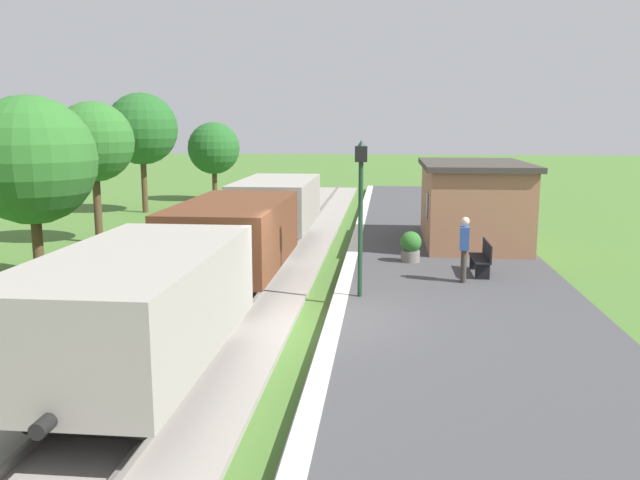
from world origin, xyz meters
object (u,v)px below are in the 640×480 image
at_px(station_hut, 473,202).
at_px(lamp_post_near, 361,190).
at_px(freight_train, 234,240).
at_px(tree_field_left, 142,129).
at_px(person_waiting, 464,247).
at_px(bench_near_hut, 482,257).
at_px(tree_trackside_mid, 31,161).
at_px(tree_field_distant, 214,148).
at_px(potted_planter, 411,246).
at_px(tree_trackside_far, 94,142).

xyz_separation_m(station_hut, lamp_post_near, (-3.55, -7.57, 1.15)).
bearing_deg(freight_train, tree_field_left, 118.09).
bearing_deg(station_hut, person_waiting, -98.98).
height_order(bench_near_hut, person_waiting, person_waiting).
relative_size(tree_trackside_mid, tree_field_distant, 1.15).
bearing_deg(freight_train, lamp_post_near, -15.91).
bearing_deg(potted_planter, bench_near_hut, -38.13).
xyz_separation_m(lamp_post_near, tree_trackside_mid, (-8.65, 1.14, 0.57)).
bearing_deg(freight_train, potted_planter, 35.03).
bearing_deg(potted_planter, tree_field_distant, 121.56).
bearing_deg(lamp_post_near, tree_field_left, 125.29).
relative_size(bench_near_hut, tree_trackside_mid, 0.30).
bearing_deg(person_waiting, station_hut, -91.34).
height_order(person_waiting, tree_trackside_mid, tree_trackside_mid).
bearing_deg(tree_trackside_mid, potted_planter, 16.72).
bearing_deg(tree_field_left, potted_planter, -42.97).
bearing_deg(tree_trackside_far, potted_planter, -17.00).
bearing_deg(tree_field_distant, freight_train, -73.88).
height_order(station_hut, tree_field_distant, tree_field_distant).
bearing_deg(tree_field_left, person_waiting, -45.60).
distance_m(tree_trackside_mid, tree_field_distant, 19.99).
xyz_separation_m(tree_trackside_far, tree_field_distant, (0.78, 13.55, -0.72)).
relative_size(potted_planter, lamp_post_near, 0.25).
bearing_deg(lamp_post_near, bench_near_hut, 39.41).
height_order(freight_train, tree_trackside_mid, tree_trackside_mid).
height_order(station_hut, tree_trackside_far, tree_trackside_far).
bearing_deg(station_hut, lamp_post_near, -115.12).
bearing_deg(potted_planter, tree_field_left, 137.03).
bearing_deg(freight_train, tree_trackside_mid, 177.71).
relative_size(freight_train, lamp_post_near, 5.24).
distance_m(person_waiting, tree_trackside_far, 14.02).
xyz_separation_m(potted_planter, tree_trackside_far, (-11.21, 3.43, 2.93)).
bearing_deg(lamp_post_near, tree_field_distant, 113.28).
xyz_separation_m(potted_planter, tree_field_distant, (-10.43, 16.97, 2.21)).
bearing_deg(person_waiting, tree_field_left, -37.96).
bearing_deg(potted_planter, tree_trackside_far, 163.00).
bearing_deg(tree_field_left, freight_train, -61.91).
xyz_separation_m(freight_train, bench_near_hut, (6.49, 1.73, -0.68)).
xyz_separation_m(station_hut, bench_near_hut, (-0.31, -4.91, -0.93)).
bearing_deg(tree_trackside_mid, person_waiting, 2.88).
xyz_separation_m(bench_near_hut, tree_trackside_far, (-13.11, 4.91, 2.93)).
bearing_deg(bench_near_hut, lamp_post_near, -140.59).
xyz_separation_m(station_hut, tree_field_left, (-14.76, 8.27, 2.39)).
bearing_deg(station_hut, tree_trackside_far, 179.99).
relative_size(freight_train, tree_trackside_mid, 3.83).
height_order(freight_train, lamp_post_near, lamp_post_near).
bearing_deg(bench_near_hut, tree_trackside_far, 159.45).
height_order(freight_train, tree_field_left, tree_field_left).
distance_m(lamp_post_near, tree_trackside_mid, 8.74).
height_order(freight_train, tree_trackside_far, tree_trackside_far).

